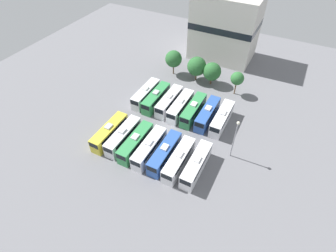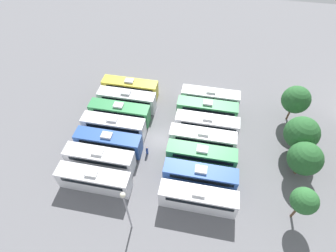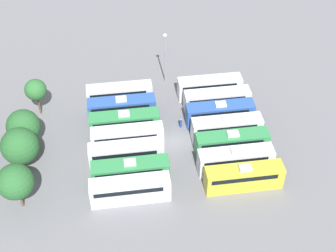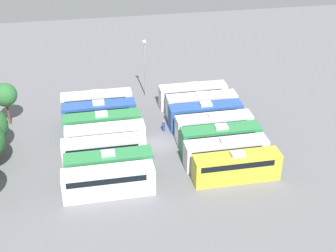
{
  "view_description": "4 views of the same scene",
  "coord_description": "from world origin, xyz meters",
  "px_view_note": "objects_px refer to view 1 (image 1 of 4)",
  "views": [
    {
      "loc": [
        18.8,
        -35.95,
        40.85
      ],
      "look_at": [
        1.08,
        -1.57,
        3.25
      ],
      "focal_mm": 28.0,
      "sensor_mm": 36.0,
      "label": 1
    },
    {
      "loc": [
        25.62,
        6.47,
        33.94
      ],
      "look_at": [
        -1.19,
        1.29,
        2.42
      ],
      "focal_mm": 28.0,
      "sensor_mm": 36.0,
      "label": 2
    },
    {
      "loc": [
        -48.1,
        7.89,
        47.69
      ],
      "look_at": [
        0.52,
        1.06,
        2.67
      ],
      "focal_mm": 50.0,
      "sensor_mm": 36.0,
      "label": 3
    },
    {
      "loc": [
        -51.91,
        8.84,
        32.76
      ],
      "look_at": [
        0.74,
        -1.39,
        2.05
      ],
      "focal_mm": 50.0,
      "sensor_mm": 36.0,
      "label": 4
    }
  ],
  "objects_px": {
    "bus_0": "(110,132)",
    "bus_5": "(179,159)",
    "bus_2": "(136,142)",
    "bus_12": "(208,114)",
    "bus_8": "(156,98)",
    "bus_11": "(193,110)",
    "bus_6": "(196,164)",
    "tree_1": "(197,66)",
    "light_pole": "(235,134)",
    "bus_13": "(222,118)",
    "worker_person": "(177,136)",
    "bus_1": "(123,136)",
    "tree_2": "(212,72)",
    "bus_4": "(165,153)",
    "bus_3": "(149,148)",
    "tree_3": "(237,79)",
    "tree_0": "(174,59)",
    "bus_7": "(146,94)",
    "bus_9": "(169,101)",
    "depot_building": "(225,26)",
    "bus_10": "(180,106)"
  },
  "relations": [
    {
      "from": "bus_2",
      "to": "bus_10",
      "type": "bearing_deg",
      "value": 77.76
    },
    {
      "from": "bus_6",
      "to": "tree_1",
      "type": "xyz_separation_m",
      "value": [
        -11.93,
        28.15,
        2.25
      ]
    },
    {
      "from": "tree_0",
      "to": "tree_3",
      "type": "xyz_separation_m",
      "value": [
        18.01,
        -1.19,
        -0.03
      ]
    },
    {
      "from": "tree_2",
      "to": "tree_0",
      "type": "bearing_deg",
      "value": -179.1
    },
    {
      "from": "tree_3",
      "to": "bus_6",
      "type": "bearing_deg",
      "value": -88.6
    },
    {
      "from": "bus_3",
      "to": "bus_12",
      "type": "height_order",
      "value": "same"
    },
    {
      "from": "bus_8",
      "to": "bus_0",
      "type": "bearing_deg",
      "value": -101.71
    },
    {
      "from": "bus_5",
      "to": "bus_9",
      "type": "distance_m",
      "value": 17.62
    },
    {
      "from": "bus_2",
      "to": "bus_11",
      "type": "bearing_deg",
      "value": 66.64
    },
    {
      "from": "bus_11",
      "to": "tree_0",
      "type": "xyz_separation_m",
      "value": [
        -11.99,
        13.86,
        2.77
      ]
    },
    {
      "from": "worker_person",
      "to": "bus_8",
      "type": "bearing_deg",
      "value": 139.17
    },
    {
      "from": "bus_6",
      "to": "tree_2",
      "type": "xyz_separation_m",
      "value": [
        -7.62,
        28.14,
        1.9
      ]
    },
    {
      "from": "bus_3",
      "to": "bus_13",
      "type": "distance_m",
      "value": 17.85
    },
    {
      "from": "bus_13",
      "to": "light_pole",
      "type": "height_order",
      "value": "light_pole"
    },
    {
      "from": "bus_2",
      "to": "bus_0",
      "type": "bearing_deg",
      "value": -179.76
    },
    {
      "from": "bus_5",
      "to": "light_pole",
      "type": "relative_size",
      "value": 1.1
    },
    {
      "from": "bus_5",
      "to": "bus_6",
      "type": "xyz_separation_m",
      "value": [
        3.38,
        0.46,
        0.0
      ]
    },
    {
      "from": "bus_0",
      "to": "bus_5",
      "type": "distance_m",
      "value": 16.01
    },
    {
      "from": "bus_8",
      "to": "tree_3",
      "type": "relative_size",
      "value": 1.64
    },
    {
      "from": "bus_7",
      "to": "worker_person",
      "type": "height_order",
      "value": "bus_7"
    },
    {
      "from": "bus_2",
      "to": "bus_12",
      "type": "distance_m",
      "value": 17.65
    },
    {
      "from": "bus_8",
      "to": "bus_11",
      "type": "bearing_deg",
      "value": 0.58
    },
    {
      "from": "bus_7",
      "to": "bus_9",
      "type": "height_order",
      "value": "same"
    },
    {
      "from": "bus_2",
      "to": "bus_4",
      "type": "xyz_separation_m",
      "value": [
        6.45,
        0.26,
        0.0
      ]
    },
    {
      "from": "tree_1",
      "to": "bus_12",
      "type": "bearing_deg",
      "value": -58.1
    },
    {
      "from": "bus_10",
      "to": "bus_5",
      "type": "bearing_deg",
      "value": -65.77
    },
    {
      "from": "worker_person",
      "to": "tree_1",
      "type": "distance_m",
      "value": 23.23
    },
    {
      "from": "bus_0",
      "to": "bus_5",
      "type": "bearing_deg",
      "value": 0.17
    },
    {
      "from": "bus_8",
      "to": "bus_10",
      "type": "height_order",
      "value": "same"
    },
    {
      "from": "bus_12",
      "to": "tree_0",
      "type": "height_order",
      "value": "tree_0"
    },
    {
      "from": "bus_1",
      "to": "tree_1",
      "type": "height_order",
      "value": "tree_1"
    },
    {
      "from": "bus_13",
      "to": "worker_person",
      "type": "relative_size",
      "value": 6.35
    },
    {
      "from": "worker_person",
      "to": "tree_0",
      "type": "bearing_deg",
      "value": 118.09
    },
    {
      "from": "tree_3",
      "to": "tree_0",
      "type": "bearing_deg",
      "value": 176.23
    },
    {
      "from": "bus_1",
      "to": "bus_9",
      "type": "relative_size",
      "value": 1.0
    },
    {
      "from": "bus_5",
      "to": "worker_person",
      "type": "xyz_separation_m",
      "value": [
        -3.42,
        6.19,
        -1.09
      ]
    },
    {
      "from": "depot_building",
      "to": "bus_12",
      "type": "bearing_deg",
      "value": -77.08
    },
    {
      "from": "light_pole",
      "to": "tree_2",
      "type": "distance_m",
      "value": 24.99
    },
    {
      "from": "bus_1",
      "to": "bus_4",
      "type": "xyz_separation_m",
      "value": [
        9.68,
        -0.03,
        0.0
      ]
    },
    {
      "from": "bus_6",
      "to": "bus_13",
      "type": "height_order",
      "value": "same"
    },
    {
      "from": "bus_0",
      "to": "bus_11",
      "type": "height_order",
      "value": "same"
    },
    {
      "from": "bus_4",
      "to": "worker_person",
      "type": "distance_m",
      "value": 6.05
    },
    {
      "from": "tree_2",
      "to": "depot_building",
      "type": "height_order",
      "value": "depot_building"
    },
    {
      "from": "bus_0",
      "to": "bus_3",
      "type": "xyz_separation_m",
      "value": [
        9.56,
        0.03,
        0.0
      ]
    },
    {
      "from": "tree_0",
      "to": "bus_13",
      "type": "bearing_deg",
      "value": -35.94
    },
    {
      "from": "bus_4",
      "to": "bus_13",
      "type": "bearing_deg",
      "value": 65.7
    },
    {
      "from": "bus_0",
      "to": "bus_13",
      "type": "xyz_separation_m",
      "value": [
        19.46,
        14.89,
        0.0
      ]
    },
    {
      "from": "bus_11",
      "to": "tree_0",
      "type": "relative_size",
      "value": 1.49
    },
    {
      "from": "bus_1",
      "to": "tree_2",
      "type": "relative_size",
      "value": 1.67
    },
    {
      "from": "bus_10",
      "to": "bus_9",
      "type": "bearing_deg",
      "value": 172.93
    }
  ]
}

